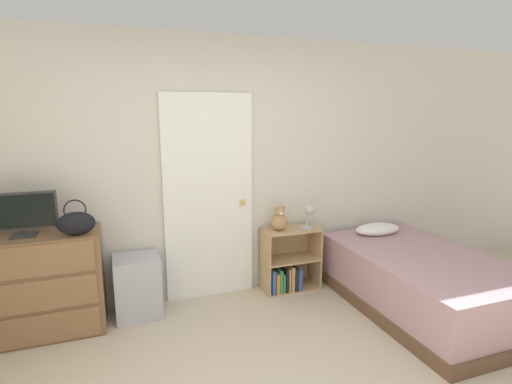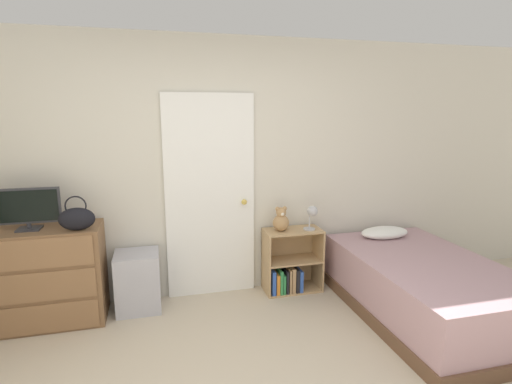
{
  "view_description": "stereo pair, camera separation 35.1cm",
  "coord_description": "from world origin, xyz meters",
  "views": [
    {
      "loc": [
        -0.85,
        -1.7,
        1.84
      ],
      "look_at": [
        0.42,
        1.82,
        1.08
      ],
      "focal_mm": 28.0,
      "sensor_mm": 36.0,
      "label": 1
    },
    {
      "loc": [
        -0.52,
        -1.8,
        1.84
      ],
      "look_at": [
        0.42,
        1.82,
        1.08
      ],
      "focal_mm": 28.0,
      "sensor_mm": 36.0,
      "label": 2
    }
  ],
  "objects": [
    {
      "name": "wall_back",
      "position": [
        0.0,
        2.1,
        1.27
      ],
      "size": [
        10.0,
        0.06,
        2.55
      ],
      "color": "beige",
      "rests_on": "ground_plane"
    },
    {
      "name": "tv",
      "position": [
        -1.56,
        1.8,
        1.05
      ],
      "size": [
        0.52,
        0.16,
        0.36
      ],
      "color": "#2D2D33",
      "rests_on": "dresser"
    },
    {
      "name": "storage_bin",
      "position": [
        -0.71,
        1.86,
        0.28
      ],
      "size": [
        0.4,
        0.37,
        0.56
      ],
      "color": "#ADADB7",
      "rests_on": "ground_plane"
    },
    {
      "name": "dresser",
      "position": [
        -1.5,
        1.81,
        0.43
      ],
      "size": [
        1.01,
        0.47,
        0.86
      ],
      "color": "brown",
      "rests_on": "ground_plane"
    },
    {
      "name": "door_closed",
      "position": [
        0.01,
        2.05,
        1.01
      ],
      "size": [
        0.88,
        0.09,
        2.02
      ],
      "color": "white",
      "rests_on": "ground_plane"
    },
    {
      "name": "handbag",
      "position": [
        -1.16,
        1.68,
        0.97
      ],
      "size": [
        0.29,
        0.13,
        0.29
      ],
      "color": "black",
      "rests_on": "dresser"
    },
    {
      "name": "bed",
      "position": [
        1.81,
        1.1,
        0.27
      ],
      "size": [
        1.16,
        1.92,
        0.64
      ],
      "color": "brown",
      "rests_on": "ground_plane"
    },
    {
      "name": "teddy_bear",
      "position": [
        0.7,
        1.9,
        0.76
      ],
      "size": [
        0.17,
        0.17,
        0.25
      ],
      "color": "tan",
      "rests_on": "bookshelf"
    },
    {
      "name": "bookshelf",
      "position": [
        0.79,
        1.89,
        0.25
      ],
      "size": [
        0.59,
        0.31,
        0.65
      ],
      "color": "tan",
      "rests_on": "ground_plane"
    },
    {
      "name": "desk_lamp",
      "position": [
        1.01,
        1.85,
        0.83
      ],
      "size": [
        0.14,
        0.13,
        0.25
      ],
      "color": "#B2B2B7",
      "rests_on": "bookshelf"
    }
  ]
}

